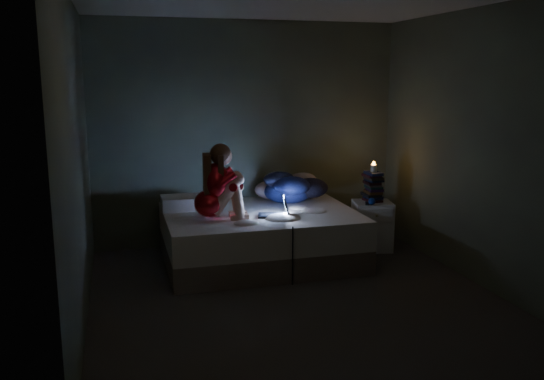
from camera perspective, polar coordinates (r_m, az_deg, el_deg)
name	(u,v)px	position (r m, az deg, el deg)	size (l,w,h in m)	color
floor	(296,299)	(5.26, 2.40, -10.82)	(3.60, 3.80, 0.02)	#3D3936
wall_back	(247,134)	(6.75, -2.47, 5.62)	(3.60, 0.02, 2.60)	#3C3E38
wall_front	(405,202)	(3.18, 13.12, -1.16)	(3.60, 0.02, 2.60)	#3C3E38
wall_left	(75,164)	(4.69, -19.04, 2.49)	(0.02, 3.80, 2.60)	#3C3E38
wall_right	(480,148)	(5.73, 20.06, 3.92)	(0.02, 3.80, 2.60)	#3C3E38
bed	(260,236)	(6.15, -1.20, -4.66)	(2.01, 1.51, 0.55)	silver
pillow	(184,202)	(6.27, -8.82, -1.24)	(0.48, 0.34, 0.14)	beige
woman	(209,182)	(5.70, -6.30, 0.82)	(0.48, 0.31, 0.77)	#A91912
laptop	(273,206)	(5.84, 0.11, -1.59)	(0.32, 0.22, 0.22)	black
clothes_pile	(288,186)	(6.54, 1.65, 0.43)	(0.60, 0.48, 0.36)	#0F2046
nightstand	(372,226)	(6.67, 9.96, -3.52)	(0.42, 0.37, 0.56)	silver
book_stack	(373,185)	(6.61, 10.05, 0.49)	(0.19, 0.25, 0.37)	black
candle	(374,165)	(6.58, 10.12, 2.43)	(0.07, 0.07, 0.08)	beige
phone	(371,204)	(6.48, 9.82, -1.36)	(0.07, 0.14, 0.01)	black
blue_orb	(375,202)	(6.44, 10.23, -1.14)	(0.08, 0.08, 0.08)	navy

